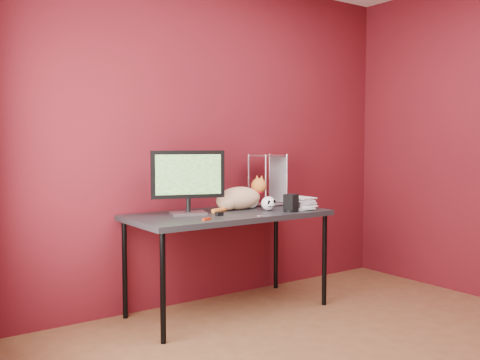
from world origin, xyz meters
TOP-DOWN VIEW (x-y plane):
  - room at (0.00, 0.00)m, footprint 3.52×3.52m
  - desk at (-0.15, 1.37)m, footprint 1.50×0.70m
  - monitor at (-0.45, 1.44)m, footprint 0.52×0.24m
  - cat at (0.02, 1.47)m, footprint 0.56×0.21m
  - skull_mug at (0.16, 1.28)m, footprint 0.11×0.11m
  - speaker at (0.26, 1.14)m, footprint 0.12×0.11m
  - book_stack at (0.35, 1.24)m, footprint 0.22×0.25m
  - wire_rack at (0.37, 1.56)m, footprint 0.27×0.23m
  - pocket_knife at (-0.49, 1.12)m, footprint 0.08×0.05m
  - black_gadget at (-0.30, 1.26)m, footprint 0.05×0.03m
  - washer at (-0.08, 1.08)m, footprint 0.05×0.05m

SIDE VIEW (x-z plane):
  - desk at x=-0.15m, z-range 0.32..1.07m
  - washer at x=-0.08m, z-range 0.75..0.75m
  - pocket_knife at x=-0.49m, z-range 0.75..0.77m
  - black_gadget at x=-0.30m, z-range 0.75..0.78m
  - skull_mug at x=0.16m, z-range 0.75..0.86m
  - speaker at x=0.26m, z-range 0.75..0.88m
  - cat at x=0.02m, z-range 0.71..0.97m
  - wire_rack at x=0.37m, z-range 0.75..1.17m
  - monitor at x=-0.45m, z-range 0.78..1.24m
  - book_stack at x=0.35m, z-range 0.75..1.80m
  - room at x=0.00m, z-range 0.14..2.75m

